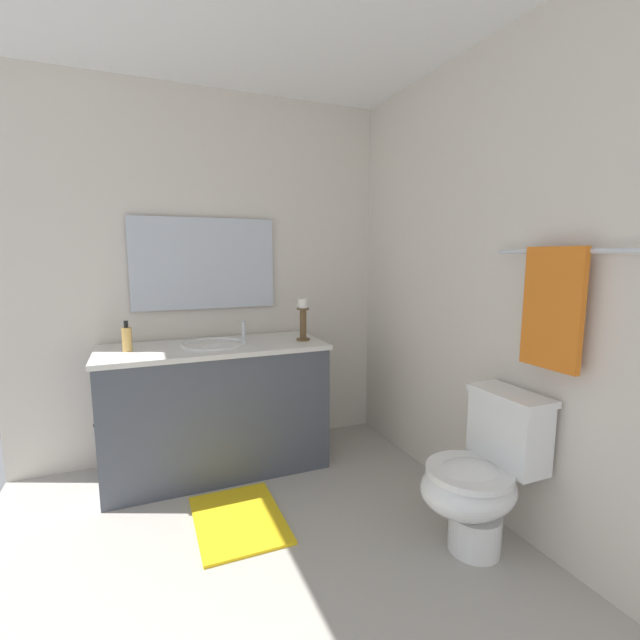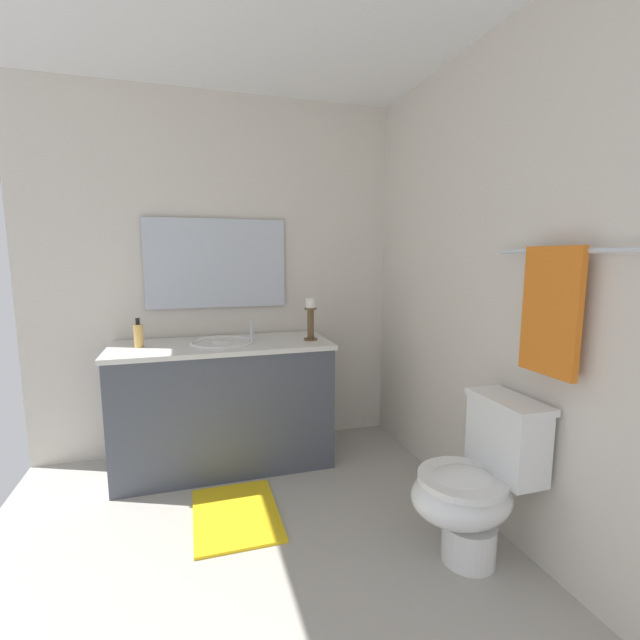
{
  "view_description": "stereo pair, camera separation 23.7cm",
  "coord_description": "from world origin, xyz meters",
  "px_view_note": "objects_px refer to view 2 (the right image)",
  "views": [
    {
      "loc": [
        1.72,
        -0.43,
        1.37
      ],
      "look_at": [
        -0.46,
        0.47,
        1.03
      ],
      "focal_mm": 24.49,
      "sensor_mm": 36.0,
      "label": 1
    },
    {
      "loc": [
        1.8,
        -0.21,
        1.37
      ],
      "look_at": [
        -0.46,
        0.47,
        1.03
      ],
      "focal_mm": 24.49,
      "sensor_mm": 36.0,
      "label": 2
    }
  ],
  "objects_px": {
    "sink_basin": "(222,349)",
    "mirror": "(217,263)",
    "soap_bottle": "(138,335)",
    "towel_near_vanity": "(551,311)",
    "candle_holder_tall": "(311,318)",
    "towel_bar": "(559,251)",
    "vanity_cabinet": "(224,404)",
    "toilet": "(475,484)",
    "bath_mat": "(236,514)"
  },
  "relations": [
    {
      "from": "sink_basin",
      "to": "mirror",
      "type": "xyz_separation_m",
      "value": [
        -0.28,
        -0.0,
        0.54
      ]
    },
    {
      "from": "soap_bottle",
      "to": "towel_near_vanity",
      "type": "distance_m",
      "value": 2.24
    },
    {
      "from": "candle_holder_tall",
      "to": "towel_bar",
      "type": "bearing_deg",
      "value": 25.57
    },
    {
      "from": "vanity_cabinet",
      "to": "toilet",
      "type": "bearing_deg",
      "value": 38.03
    },
    {
      "from": "bath_mat",
      "to": "sink_basin",
      "type": "bearing_deg",
      "value": 179.91
    },
    {
      "from": "mirror",
      "to": "bath_mat",
      "type": "xyz_separation_m",
      "value": [
        0.91,
        0.0,
        -1.31
      ]
    },
    {
      "from": "vanity_cabinet",
      "to": "bath_mat",
      "type": "height_order",
      "value": "vanity_cabinet"
    },
    {
      "from": "vanity_cabinet",
      "to": "bath_mat",
      "type": "bearing_deg",
      "value": 0.0
    },
    {
      "from": "towel_near_vanity",
      "to": "bath_mat",
      "type": "xyz_separation_m",
      "value": [
        -0.79,
        -1.2,
        -1.14
      ]
    },
    {
      "from": "vanity_cabinet",
      "to": "sink_basin",
      "type": "relative_size",
      "value": 3.44
    },
    {
      "from": "sink_basin",
      "to": "bath_mat",
      "type": "distance_m",
      "value": 0.99
    },
    {
      "from": "toilet",
      "to": "sink_basin",
      "type": "bearing_deg",
      "value": -142.0
    },
    {
      "from": "vanity_cabinet",
      "to": "sink_basin",
      "type": "distance_m",
      "value": 0.37
    },
    {
      "from": "mirror",
      "to": "toilet",
      "type": "distance_m",
      "value": 2.08
    },
    {
      "from": "soap_bottle",
      "to": "bath_mat",
      "type": "relative_size",
      "value": 0.3
    },
    {
      "from": "candle_holder_tall",
      "to": "bath_mat",
      "type": "distance_m",
      "value": 1.25
    },
    {
      "from": "soap_bottle",
      "to": "towel_bar",
      "type": "relative_size",
      "value": 0.27
    },
    {
      "from": "sink_basin",
      "to": "candle_holder_tall",
      "type": "height_order",
      "value": "candle_holder_tall"
    },
    {
      "from": "sink_basin",
      "to": "towel_near_vanity",
      "type": "distance_m",
      "value": 1.89
    },
    {
      "from": "soap_bottle",
      "to": "toilet",
      "type": "xyz_separation_m",
      "value": [
        1.29,
        1.49,
        -0.53
      ]
    },
    {
      "from": "sink_basin",
      "to": "soap_bottle",
      "type": "distance_m",
      "value": 0.51
    },
    {
      "from": "soap_bottle",
      "to": "towel_near_vanity",
      "type": "xyz_separation_m",
      "value": [
        1.43,
        1.7,
        0.26
      ]
    },
    {
      "from": "soap_bottle",
      "to": "bath_mat",
      "type": "xyz_separation_m",
      "value": [
        0.64,
        0.5,
        -0.88
      ]
    },
    {
      "from": "candle_holder_tall",
      "to": "mirror",
      "type": "bearing_deg",
      "value": -121.09
    },
    {
      "from": "sink_basin",
      "to": "towel_near_vanity",
      "type": "height_order",
      "value": "towel_near_vanity"
    },
    {
      "from": "toilet",
      "to": "towel_bar",
      "type": "bearing_deg",
      "value": 57.54
    },
    {
      "from": "towel_bar",
      "to": "sink_basin",
      "type": "bearing_deg",
      "value": -139.3
    },
    {
      "from": "mirror",
      "to": "towel_bar",
      "type": "height_order",
      "value": "mirror"
    },
    {
      "from": "towel_near_vanity",
      "to": "towel_bar",
      "type": "bearing_deg",
      "value": 90.0
    },
    {
      "from": "towel_near_vanity",
      "to": "soap_bottle",
      "type": "bearing_deg",
      "value": -130.16
    },
    {
      "from": "sink_basin",
      "to": "towel_bar",
      "type": "height_order",
      "value": "towel_bar"
    },
    {
      "from": "vanity_cabinet",
      "to": "towel_bar",
      "type": "xyz_separation_m",
      "value": [
        1.41,
        1.22,
        0.98
      ]
    },
    {
      "from": "vanity_cabinet",
      "to": "soap_bottle",
      "type": "xyz_separation_m",
      "value": [
        -0.02,
        -0.5,
        0.48
      ]
    },
    {
      "from": "towel_near_vanity",
      "to": "mirror",
      "type": "bearing_deg",
      "value": -144.7
    },
    {
      "from": "mirror",
      "to": "towel_bar",
      "type": "relative_size",
      "value": 1.41
    },
    {
      "from": "candle_holder_tall",
      "to": "towel_near_vanity",
      "type": "bearing_deg",
      "value": 24.95
    },
    {
      "from": "sink_basin",
      "to": "vanity_cabinet",
      "type": "bearing_deg",
      "value": -90.0
    },
    {
      "from": "sink_basin",
      "to": "soap_bottle",
      "type": "xyz_separation_m",
      "value": [
        -0.02,
        -0.5,
        0.11
      ]
    },
    {
      "from": "toilet",
      "to": "bath_mat",
      "type": "relative_size",
      "value": 1.25
    },
    {
      "from": "vanity_cabinet",
      "to": "toilet",
      "type": "distance_m",
      "value": 1.62
    },
    {
      "from": "vanity_cabinet",
      "to": "bath_mat",
      "type": "xyz_separation_m",
      "value": [
        0.62,
        0.0,
        -0.4
      ]
    },
    {
      "from": "mirror",
      "to": "bath_mat",
      "type": "distance_m",
      "value": 1.59
    },
    {
      "from": "towel_bar",
      "to": "bath_mat",
      "type": "bearing_deg",
      "value": -122.96
    },
    {
      "from": "mirror",
      "to": "vanity_cabinet",
      "type": "bearing_deg",
      "value": -0.01
    },
    {
      "from": "mirror",
      "to": "toilet",
      "type": "bearing_deg",
      "value": 32.66
    },
    {
      "from": "candle_holder_tall",
      "to": "toilet",
      "type": "bearing_deg",
      "value": 19.32
    },
    {
      "from": "sink_basin",
      "to": "bath_mat",
      "type": "xyz_separation_m",
      "value": [
        0.62,
        -0.0,
        -0.77
      ]
    },
    {
      "from": "soap_bottle",
      "to": "towel_bar",
      "type": "bearing_deg",
      "value": 50.14
    },
    {
      "from": "vanity_cabinet",
      "to": "towel_near_vanity",
      "type": "distance_m",
      "value": 2.0
    },
    {
      "from": "sink_basin",
      "to": "toilet",
      "type": "xyz_separation_m",
      "value": [
        1.27,
        0.99,
        -0.41
      ]
    }
  ]
}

